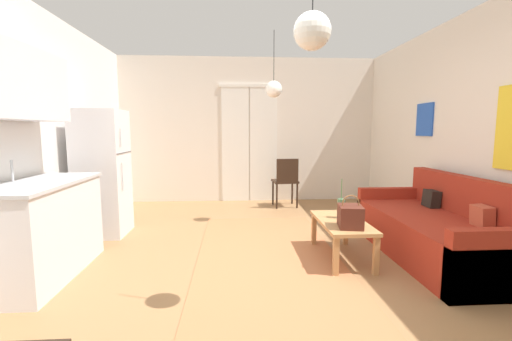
% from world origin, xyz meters
% --- Properties ---
extents(ground_plane, '(5.35, 7.43, 0.10)m').
position_xyz_m(ground_plane, '(0.00, 0.00, -0.05)').
color(ground_plane, '#996D44').
extents(wall_back, '(4.95, 0.13, 2.69)m').
position_xyz_m(wall_back, '(0.00, 3.46, 1.34)').
color(wall_back, silver).
rests_on(wall_back, ground_plane).
extents(area_rug, '(1.49, 3.44, 0.01)m').
position_xyz_m(area_rug, '(0.07, 0.32, 0.01)').
color(area_rug, '#B26B42').
rests_on(area_rug, ground_plane).
extents(couch, '(0.90, 1.97, 0.86)m').
position_xyz_m(couch, '(1.90, 0.37, 0.28)').
color(couch, maroon).
rests_on(couch, ground_plane).
extents(coffee_table, '(0.46, 0.94, 0.41)m').
position_xyz_m(coffee_table, '(0.84, 0.40, 0.35)').
color(coffee_table, '#B27F4C').
rests_on(coffee_table, ground_plane).
extents(bamboo_vase, '(0.08, 0.08, 0.43)m').
position_xyz_m(bamboo_vase, '(0.87, 0.51, 0.51)').
color(bamboo_vase, '#47704C').
rests_on(bamboo_vase, coffee_table).
extents(handbag, '(0.26, 0.30, 0.32)m').
position_xyz_m(handbag, '(0.85, 0.16, 0.52)').
color(handbag, '#512319').
rests_on(handbag, coffee_table).
extents(refrigerator, '(0.60, 0.59, 1.61)m').
position_xyz_m(refrigerator, '(-1.97, 1.43, 0.80)').
color(refrigerator, white).
rests_on(refrigerator, ground_plane).
extents(kitchen_counter, '(0.59, 1.32, 2.06)m').
position_xyz_m(kitchen_counter, '(-2.06, 0.14, 0.79)').
color(kitchen_counter, silver).
rests_on(kitchen_counter, ground_plane).
extents(accent_chair, '(0.45, 0.43, 0.86)m').
position_xyz_m(accent_chair, '(0.62, 2.80, 0.49)').
color(accent_chair, black).
rests_on(accent_chair, ground_plane).
extents(pendant_lamp_near, '(0.24, 0.24, 0.83)m').
position_xyz_m(pendant_lamp_near, '(0.23, -0.73, 1.99)').
color(pendant_lamp_near, black).
extents(pendant_lamp_far, '(0.23, 0.23, 0.90)m').
position_xyz_m(pendant_lamp_far, '(0.27, 1.73, 1.91)').
color(pendant_lamp_far, black).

